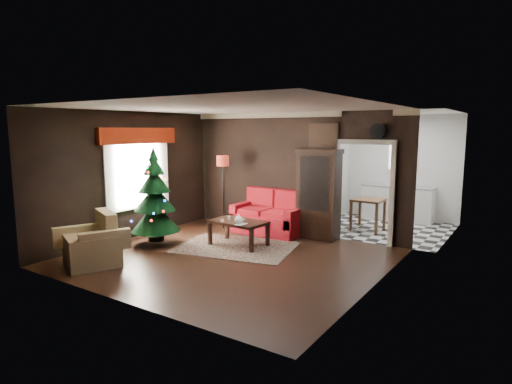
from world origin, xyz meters
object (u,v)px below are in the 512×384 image
Objects in this scene: floor_lamp at (223,195)px; kitchen_table at (368,214)px; wall_clock at (378,131)px; coffee_table at (239,233)px; armchair at (91,240)px; teapot at (239,220)px; curio_cabinet at (319,196)px; loveseat at (269,212)px; christmas_tree at (155,195)px.

floor_lamp is 2.54× the size of kitchen_table.
wall_clock reaches higher than kitchen_table.
wall_clock is at bearing 35.51° from coffee_table.
armchair is 4.78× the size of teapot.
curio_cabinet reaches higher than floor_lamp.
floor_lamp is at bearing -149.35° from kitchen_table.
loveseat is 0.89× the size of floor_lamp.
curio_cabinet reaches higher than coffee_table.
wall_clock is at bearing 33.54° from christmas_tree.
curio_cabinet is 2.00m from teapot.
coffee_table is (-1.12, -1.47, -0.68)m from curio_cabinet.
floor_lamp is at bearing -173.25° from loveseat.
curio_cabinet is 3.53m from christmas_tree.
wall_clock reaches higher than armchair.
christmas_tree is 1.73m from armchair.
wall_clock is at bearing 9.66° from loveseat.
wall_clock reaches higher than loveseat.
christmas_tree is (-2.63, -2.36, 0.10)m from curio_cabinet.
kitchen_table is at bearing 49.12° from christmas_tree.
curio_cabinet is 5.94× the size of wall_clock.
teapot is (-0.91, -1.75, -0.33)m from curio_cabinet.
coffee_table is 5.88× the size of teapot.
armchair is 1.24× the size of kitchen_table.
curio_cabinet is 2.41m from floor_lamp.
wall_clock reaches higher than christmas_tree.
loveseat is 1.82× the size of armchair.
curio_cabinet reaches higher than teapot.
wall_clock reaches higher than teapot.
curio_cabinet reaches higher than armchair.
wall_clock reaches higher than curio_cabinet.
curio_cabinet is at bearing 8.73° from floor_lamp.
kitchen_table is at bearing 42.51° from loveseat.
teapot is (1.72, 0.61, -0.43)m from christmas_tree.
kitchen_table is (1.77, 2.90, 0.10)m from coffee_table.
kitchen_table is at bearing 83.45° from armchair.
teapot is 3.55m from kitchen_table.
curio_cabinet is 4.74m from armchair.
coffee_table is (1.51, 0.88, -0.78)m from christmas_tree.
wall_clock is (3.58, 0.55, 1.55)m from floor_lamp.
floor_lamp is 0.99× the size of christmas_tree.
armchair is at bearing -119.51° from coffee_table.
teapot is at bearing -81.20° from loveseat.
curio_cabinet is 1.00× the size of floor_lamp.
curio_cabinet is at bearing -114.44° from kitchen_table.
armchair is 2.76m from teapot.
wall_clock is (1.20, 0.18, 1.43)m from curio_cabinet.
wall_clock is at bearing 72.01° from armchair.
loveseat is 0.88× the size of christmas_tree.
loveseat is 2.66m from christmas_tree.
christmas_tree is at bearing -130.88° from kitchen_table.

